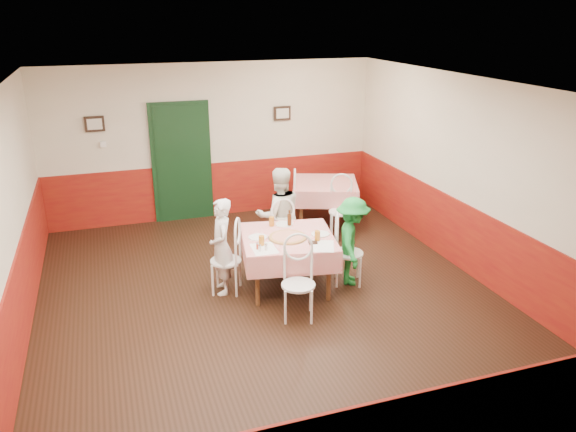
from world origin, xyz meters
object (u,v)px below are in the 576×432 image
object	(u,v)px
main_table	(288,262)
chair_near	(298,285)
chair_second_b	(341,212)
pizza	(288,237)
glass_a	(262,241)
beer_bottle	(289,219)
chair_right	(348,253)
chair_left	(226,261)
chair_far	(280,234)
diner_far	(279,215)
diner_right	(352,241)
wallet	(313,243)
second_table	(324,203)
glass_b	(317,236)
chair_second_a	(285,203)
glass_c	(272,221)
diner_left	(222,247)

from	to	relation	value
main_table	chair_near	size ratio (longest dim) A/B	1.36
chair_second_b	pizza	xyz separation A→B (m)	(-1.46, -1.52, 0.33)
glass_a	beer_bottle	xyz separation A→B (m)	(0.56, 0.54, 0.04)
chair_right	glass_a	bearing A→B (deg)	112.09
chair_left	chair_right	world-z (taller)	same
chair_far	chair_near	distance (m)	1.70
chair_near	chair_second_b	bearing A→B (deg)	73.58
chair_far	diner_far	size ratio (longest dim) A/B	0.61
diner_right	diner_far	bearing A→B (deg)	57.27
chair_right	diner_right	size ratio (longest dim) A/B	0.72
main_table	wallet	size ratio (longest dim) A/B	11.09
glass_a	beer_bottle	world-z (taller)	beer_bottle
chair_right	chair_second_b	distance (m)	1.71
main_table	beer_bottle	size ratio (longest dim) A/B	5.62
glass_a	beer_bottle	size ratio (longest dim) A/B	0.61
chair_right	pizza	xyz separation A→B (m)	(-0.86, 0.08, 0.33)
beer_bottle	wallet	distance (m)	0.70
chair_right	beer_bottle	bearing A→B (deg)	74.78
second_table	chair_near	bearing A→B (deg)	-117.44
chair_far	chair_second_b	world-z (taller)	same
chair_right	glass_b	size ratio (longest dim) A/B	6.69
chair_second_a	glass_a	distance (m)	2.67
chair_right	glass_b	xyz separation A→B (m)	(-0.52, -0.12, 0.38)
main_table	second_table	world-z (taller)	same
glass_c	beer_bottle	bearing A→B (deg)	-20.85
pizza	glass_c	distance (m)	0.51
chair_right	diner_left	size ratio (longest dim) A/B	0.68
chair_left	chair_right	distance (m)	1.70
wallet	diner_left	world-z (taller)	diner_left
chair_second_b	beer_bottle	distance (m)	1.75
glass_c	beer_bottle	distance (m)	0.25
glass_a	glass_c	world-z (taller)	glass_c
chair_left	diner_right	bearing A→B (deg)	103.22
chair_second_b	chair_left	bearing A→B (deg)	-130.03
glass_c	diner_left	size ratio (longest dim) A/B	0.10
glass_b	beer_bottle	bearing A→B (deg)	106.36
second_table	diner_left	size ratio (longest dim) A/B	0.84
chair_far	pizza	distance (m)	0.97
glass_a	second_table	bearing A→B (deg)	52.17
chair_second_a	chair_far	bearing A→B (deg)	-1.43
glass_a	glass_b	xyz separation A→B (m)	(0.75, -0.08, 0.00)
glass_a	wallet	distance (m)	0.68
glass_c	wallet	size ratio (longest dim) A/B	1.24
chair_near	glass_b	size ratio (longest dim) A/B	6.69
chair_left	chair_second_b	bearing A→B (deg)	143.07
beer_bottle	diner_right	bearing A→B (deg)	-33.91
main_table	glass_a	size ratio (longest dim) A/B	9.23
chair_right	wallet	world-z (taller)	chair_right
glass_a	glass_b	distance (m)	0.75
second_table	chair_left	xyz separation A→B (m)	(-2.27, -2.06, 0.08)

